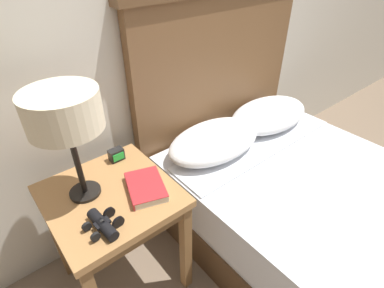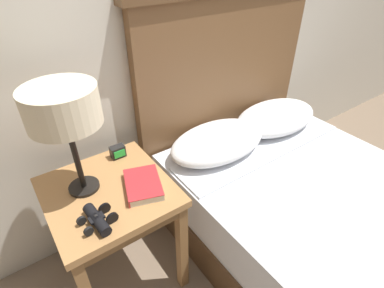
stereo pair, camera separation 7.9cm
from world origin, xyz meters
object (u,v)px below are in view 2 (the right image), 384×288
bed (326,223)px  book_on_nightstand (143,185)px  binoculars_pair (97,219)px  alarm_clock (118,152)px  nightstand (111,204)px  table_lamp (63,109)px

bed → book_on_nightstand: 0.98m
binoculars_pair → alarm_clock: 0.42m
alarm_clock → nightstand: bearing=-125.7°
bed → table_lamp: 1.37m
bed → binoculars_pair: (-1.02, 0.39, 0.35)m
binoculars_pair → bed: bearing=-20.6°
book_on_nightstand → binoculars_pair: size_ratio=1.53×
nightstand → alarm_clock: (0.14, 0.19, 0.12)m
nightstand → binoculars_pair: size_ratio=3.85×
book_on_nightstand → binoculars_pair: binoculars_pair is taller
bed → binoculars_pair: bed is taller
binoculars_pair → book_on_nightstand: bearing=18.4°
nightstand → bed: (0.92, -0.54, -0.24)m
table_lamp → binoculars_pair: size_ratio=2.91×
bed → table_lamp: (-1.00, 0.61, 0.72)m
bed → book_on_nightstand: bearing=149.7°
table_lamp → book_on_nightstand: 0.45m
binoculars_pair → alarm_clock: bearing=55.7°
bed → binoculars_pair: size_ratio=12.12×
nightstand → book_on_nightstand: 0.19m
alarm_clock → bed: bearing=-43.0°
nightstand → table_lamp: size_ratio=1.32×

